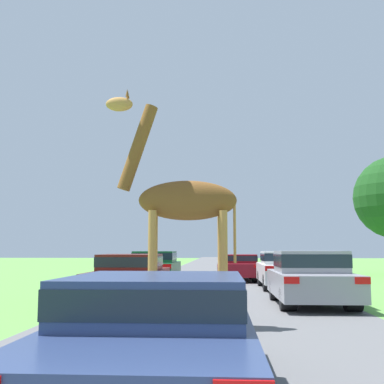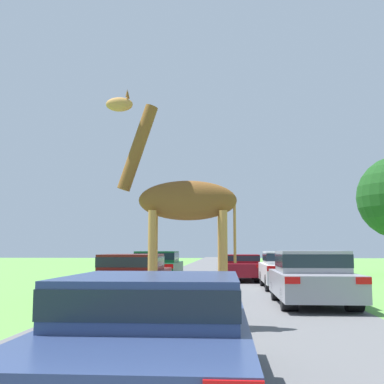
{
  "view_description": "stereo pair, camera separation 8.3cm",
  "coord_description": "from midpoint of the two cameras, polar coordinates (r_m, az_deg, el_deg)",
  "views": [
    {
      "loc": [
        0.11,
        -0.45,
        1.54
      ],
      "look_at": [
        -0.49,
        9.26,
        2.69
      ],
      "focal_mm": 45.0,
      "sensor_mm": 36.0,
      "label": 1
    },
    {
      "loc": [
        0.19,
        -0.45,
        1.54
      ],
      "look_at": [
        -0.49,
        9.26,
        2.69
      ],
      "focal_mm": 45.0,
      "sensor_mm": 36.0,
      "label": 2
    }
  ],
  "objects": [
    {
      "name": "car_verge_right",
      "position": [
        19.34,
        11.4,
        -8.91
      ],
      "size": [
        1.97,
        4.39,
        1.44
      ],
      "color": "silver",
      "rests_on": "ground"
    },
    {
      "name": "giraffe_near_road",
      "position": [
        9.77,
        -1.07,
        -1.63
      ],
      "size": [
        2.73,
        0.81,
        4.84
      ],
      "rotation": [
        0.0,
        0.0,
        1.65
      ],
      "color": "#B77F3D",
      "rests_on": "ground"
    },
    {
      "name": "road",
      "position": [
        30.49,
        3.81,
        -9.62
      ],
      "size": [
        7.24,
        120.0,
        0.0
      ],
      "color": "#5B5B5E",
      "rests_on": "ground"
    },
    {
      "name": "car_queue_right",
      "position": [
        23.87,
        5.86,
        -8.76
      ],
      "size": [
        1.97,
        4.39,
        1.26
      ],
      "color": "maroon",
      "rests_on": "ground"
    },
    {
      "name": "car_lead_maroon",
      "position": [
        5.25,
        -4.14,
        -15.99
      ],
      "size": [
        1.96,
        4.51,
        1.26
      ],
      "color": "navy",
      "rests_on": "ground"
    },
    {
      "name": "car_far_ahead",
      "position": [
        13.84,
        14.19,
        -9.71
      ],
      "size": [
        1.99,
        4.25,
        1.48
      ],
      "color": "gray",
      "rests_on": "ground"
    },
    {
      "name": "car_rear_follower",
      "position": [
        14.43,
        -6.96,
        -9.87
      ],
      "size": [
        1.8,
        4.76,
        1.38
      ],
      "color": "#561914",
      "rests_on": "ground"
    },
    {
      "name": "car_queue_left",
      "position": [
        20.67,
        -4.04,
        -8.85
      ],
      "size": [
        1.84,
        4.29,
        1.44
      ],
      "color": "#144C28",
      "rests_on": "ground"
    }
  ]
}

